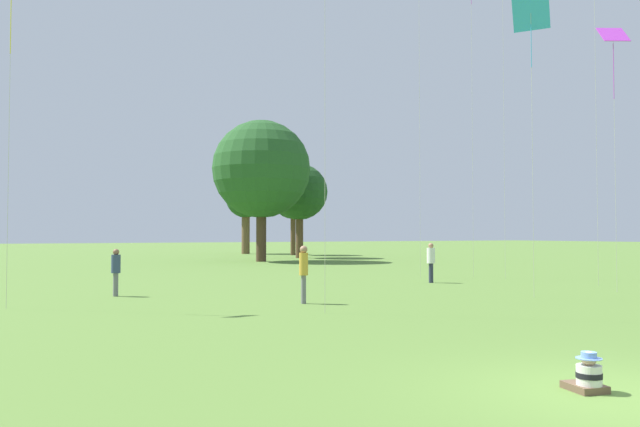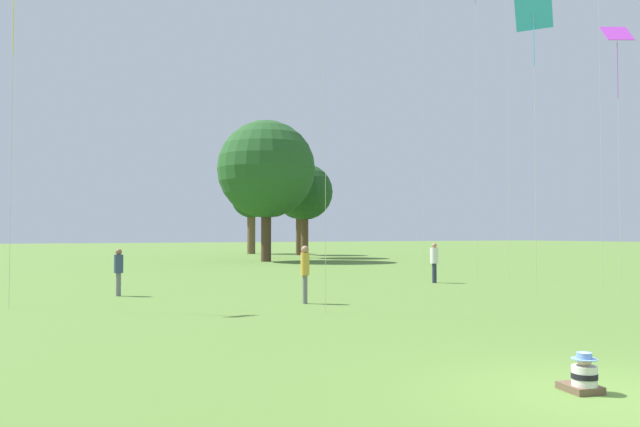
% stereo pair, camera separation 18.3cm
% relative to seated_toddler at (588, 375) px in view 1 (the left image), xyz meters
% --- Properties ---
extents(ground_plane, '(300.00, 300.00, 0.00)m').
position_rel_seated_toddler_xyz_m(ground_plane, '(0.10, -0.34, -0.23)').
color(ground_plane, '#567A33').
extents(seated_toddler, '(0.53, 0.61, 0.57)m').
position_rel_seated_toddler_xyz_m(seated_toddler, '(0.00, 0.00, 0.00)').
color(seated_toddler, brown).
rests_on(seated_toddler, ground).
extents(person_standing_0, '(0.47, 0.47, 1.79)m').
position_rel_seated_toddler_xyz_m(person_standing_0, '(10.18, 16.50, 0.84)').
color(person_standing_0, '#282D42').
rests_on(person_standing_0, ground).
extents(person_standing_1, '(0.40, 0.40, 1.67)m').
position_rel_seated_toddler_xyz_m(person_standing_1, '(-3.45, 16.84, 0.78)').
color(person_standing_1, slate).
rests_on(person_standing_1, ground).
extents(person_standing_2, '(0.39, 0.39, 1.83)m').
position_rel_seated_toddler_xyz_m(person_standing_2, '(1.38, 11.68, 0.90)').
color(person_standing_2, slate).
rests_on(person_standing_2, ground).
extents(kite_2, '(1.14, 1.31, 10.54)m').
position_rel_seated_toddler_xyz_m(kite_2, '(9.27, 9.65, 9.54)').
color(kite_2, '#339EDB').
rests_on(kite_2, ground).
extents(kite_3, '(0.73, 0.34, 9.97)m').
position_rel_seated_toddler_xyz_m(kite_3, '(-6.94, 14.60, 8.86)').
color(kite_3, yellow).
rests_on(kite_3, ground).
extents(kite_7, '(1.23, 1.11, 10.20)m').
position_rel_seated_toddler_xyz_m(kite_7, '(13.58, 9.62, 9.29)').
color(kite_7, '#B738C6').
rests_on(kite_7, ground).
extents(distant_tree_0, '(4.43, 4.43, 8.42)m').
position_rel_seated_toddler_xyz_m(distant_tree_0, '(17.51, 58.50, 5.81)').
color(distant_tree_0, brown).
rests_on(distant_tree_0, ground).
extents(distant_tree_1, '(4.44, 4.44, 8.19)m').
position_rel_seated_toddler_xyz_m(distant_tree_1, '(20.35, 52.34, 5.69)').
color(distant_tree_1, brown).
rests_on(distant_tree_1, ground).
extents(distant_tree_2, '(5.13, 5.13, 8.61)m').
position_rel_seated_toddler_xyz_m(distant_tree_2, '(17.59, 45.16, 5.76)').
color(distant_tree_2, brown).
rests_on(distant_tree_2, ground).
extents(distant_tree_3, '(7.80, 7.80, 11.27)m').
position_rel_seated_toddler_xyz_m(distant_tree_3, '(11.67, 39.97, 7.11)').
color(distant_tree_3, '#473323').
rests_on(distant_tree_3, ground).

